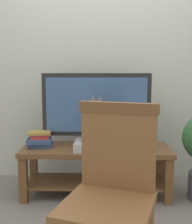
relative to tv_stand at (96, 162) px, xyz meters
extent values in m
cube|color=#B7BCB2|center=(0.02, 0.53, 1.08)|extent=(7.00, 0.12, 2.80)
cube|color=brown|center=(0.00, 0.00, 0.12)|extent=(1.38, 0.48, 0.04)
cube|color=brown|center=(-0.64, -0.19, -0.11)|extent=(0.07, 0.07, 0.42)
cube|color=brown|center=(0.64, -0.19, -0.11)|extent=(0.07, 0.07, 0.42)
cube|color=brown|center=(-0.64, 0.19, -0.11)|extent=(0.07, 0.07, 0.42)
cube|color=brown|center=(0.64, 0.19, -0.11)|extent=(0.07, 0.07, 0.42)
cube|color=brown|center=(0.00, 0.00, -0.20)|extent=(1.28, 0.40, 0.02)
cube|color=black|center=(0.00, 0.10, 0.15)|extent=(0.36, 0.20, 0.03)
cube|color=black|center=(0.00, 0.10, 0.20)|extent=(0.06, 0.04, 0.06)
cube|color=black|center=(0.00, 0.10, 0.53)|extent=(1.03, 0.05, 0.59)
cube|color=#385684|center=(0.00, 0.07, 0.53)|extent=(0.95, 0.01, 0.51)
sphere|color=#2672F2|center=(0.49, 0.06, 0.25)|extent=(0.01, 0.01, 0.01)
cube|color=#ADADB2|center=(0.01, -0.06, 0.18)|extent=(0.40, 0.30, 0.08)
cube|color=black|center=(0.01, -0.21, 0.18)|extent=(0.24, 0.01, 0.04)
ellipsoid|color=#514C47|center=(0.01, -0.06, 0.33)|extent=(0.18, 0.27, 0.23)
ellipsoid|color=#514C47|center=(0.01, -0.10, 0.41)|extent=(0.15, 0.18, 0.21)
sphere|color=#514C47|center=(0.01, -0.11, 0.53)|extent=(0.12, 0.12, 0.12)
cone|color=#514C47|center=(-0.03, -0.11, 0.61)|extent=(0.05, 0.05, 0.06)
cone|color=#514C47|center=(0.04, -0.11, 0.61)|extent=(0.05, 0.05, 0.06)
sphere|color=#B2C64C|center=(-0.02, -0.16, 0.54)|extent=(0.02, 0.02, 0.02)
sphere|color=#B2C64C|center=(0.03, -0.16, 0.54)|extent=(0.02, 0.02, 0.02)
cylinder|color=#514C47|center=(0.06, -0.16, 0.24)|extent=(0.06, 0.22, 0.04)
cube|color=brown|center=(0.09, -1.23, 0.16)|extent=(0.57, 0.57, 0.04)
cube|color=brown|center=(0.15, -1.03, 0.43)|extent=(0.42, 0.17, 0.50)
cube|color=brown|center=(0.15, -1.03, 0.65)|extent=(0.44, 0.18, 0.06)
cube|color=#33477A|center=(-0.52, 0.00, 0.16)|extent=(0.22, 0.16, 0.04)
cube|color=#33477A|center=(-0.53, -0.01, 0.20)|extent=(0.24, 0.21, 0.04)
cube|color=#B2332D|center=(-0.53, 0.00, 0.24)|extent=(0.19, 0.16, 0.04)
cube|color=olive|center=(-0.53, 0.01, 0.27)|extent=(0.23, 0.19, 0.02)
camera|label=1|loc=(0.06, -2.60, 0.85)|focal=45.90mm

